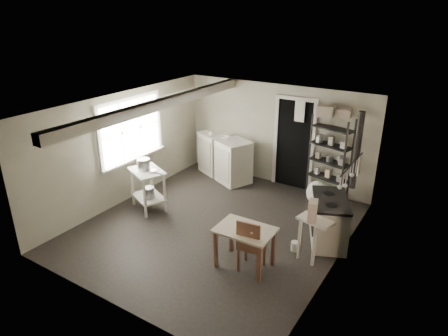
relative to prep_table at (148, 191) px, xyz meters
The scene contains 31 objects.
floor 1.60m from the prep_table, ahead, with size 5.00×5.00×0.00m, color black.
ceiling 2.45m from the prep_table, ahead, with size 5.00×5.00×0.00m, color silver.
wall_back 3.12m from the prep_table, 59.26° to the left, with size 4.50×0.02×2.30m, color #B2AE98.
wall_front 2.95m from the prep_table, 57.09° to the right, with size 4.50×0.02×2.30m, color #B2AE98.
wall_left 1.03m from the prep_table, behind, with size 0.02×5.00×2.30m, color #B2AE98.
wall_right 3.87m from the prep_table, ahead, with size 0.02×5.00×2.30m, color #B2AE98.
window 1.32m from the prep_table, 155.48° to the left, with size 0.12×1.76×1.28m, color silver, non-canonical shape.
doorway 3.32m from the prep_table, 52.18° to the left, with size 0.96×0.10×2.08m, color silver, non-canonical shape.
ceiling_beam 1.84m from the prep_table, 16.85° to the left, with size 0.18×5.00×0.18m, color silver, non-canonical shape.
wallpaper_panel 3.86m from the prep_table, ahead, with size 0.01×5.00×2.30m, color beige, non-canonical shape.
utensil_rail 3.98m from the prep_table, 10.69° to the left, with size 0.06×1.20×0.44m, color #A5A5A7, non-canonical shape.
prep_table is the anchor object (origin of this frame).
stockpot 0.55m from the prep_table, behind, with size 0.25×0.25×0.27m, color #A5A5A7.
saucepan 0.48m from the prep_table, ahead, with size 0.17×0.17×0.09m, color #A5A5A7.
bucket 0.07m from the prep_table, 41.92° to the right, with size 0.22×0.22×0.24m, color #A5A5A7.
base_cabinets 2.27m from the prep_table, 79.71° to the left, with size 1.53×0.65×1.00m, color beige, non-canonical shape.
mixing_bowl 2.25m from the prep_table, 77.35° to the left, with size 0.28×0.28×0.07m, color silver.
counter_cup 2.23m from the prep_table, 88.39° to the left, with size 0.11×0.11×0.09m, color silver.
shelf_rack 3.80m from the prep_table, 39.86° to the left, with size 0.86×0.33×1.81m, color black, non-canonical shape.
shelf_jar 3.69m from the prep_table, 42.85° to the left, with size 0.09×0.09×0.20m, color silver.
storage_box_a 3.95m from the prep_table, 41.13° to the left, with size 0.32×0.28×0.22m, color beige.
storage_box_b 4.24m from the prep_table, 38.68° to the left, with size 0.26×0.24×0.17m, color beige.
stove 3.56m from the prep_table, 12.76° to the left, with size 0.58×1.04×0.82m, color beige, non-canonical shape.
stovepipe 4.07m from the prep_table, 18.75° to the left, with size 0.12×0.12×1.49m, color black, non-canonical shape.
side_ledge 3.50m from the prep_table, ahead, with size 0.54×0.29×0.83m, color silver, non-canonical shape.
oats_box 3.51m from the prep_table, ahead, with size 0.13×0.22×0.33m, color beige.
work_table 2.68m from the prep_table, 13.89° to the right, with size 0.89×0.62×0.68m, color beige, non-canonical shape.
table_cup 2.94m from the prep_table, 15.41° to the right, with size 0.11×0.11×0.10m, color silver.
chair 2.80m from the prep_table, 13.14° to the right, with size 0.37×0.39×0.91m, color brown, non-canonical shape.
flour_sack 3.46m from the prep_table, 35.68° to the left, with size 0.43×0.36×0.51m, color white.
floor_crock 3.13m from the prep_table, ahead, with size 0.13×0.13×0.17m, color silver.
Camera 1 is at (3.63, -5.42, 3.88)m, focal length 32.00 mm.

